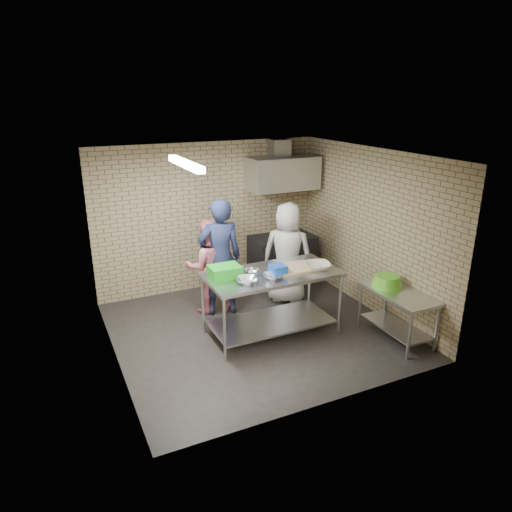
{
  "coord_description": "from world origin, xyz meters",
  "views": [
    {
      "loc": [
        -2.79,
        -5.91,
        3.52
      ],
      "look_at": [
        0.1,
        0.2,
        1.15
      ],
      "focal_mm": 32.98,
      "sensor_mm": 36.0,
      "label": 1
    }
  ],
  "objects": [
    {
      "name": "wall_shelf",
      "position": [
        1.65,
        1.89,
        1.92
      ],
      "size": [
        0.8,
        0.2,
        0.04
      ],
      "primitive_type": "cube",
      "color": "#3F2B19",
      "rests_on": "back_wall"
    },
    {
      "name": "range_hood",
      "position": [
        1.35,
        1.7,
        2.1
      ],
      "size": [
        1.3,
        0.6,
        0.6
      ],
      "primitive_type": "cube",
      "color": "silver",
      "rests_on": "back_wall"
    },
    {
      "name": "floor",
      "position": [
        0.0,
        0.0,
        0.0
      ],
      "size": [
        4.2,
        4.2,
        0.0
      ],
      "primitive_type": "plane",
      "color": "black",
      "rests_on": "ground"
    },
    {
      "name": "side_counter",
      "position": [
        1.8,
        -1.1,
        0.38
      ],
      "size": [
        0.6,
        1.2,
        0.75
      ],
      "primitive_type": "cube",
      "color": "silver",
      "rests_on": "floor"
    },
    {
      "name": "right_wall",
      "position": [
        2.1,
        0.0,
        1.35
      ],
      "size": [
        0.06,
        4.0,
        2.7
      ],
      "primitive_type": "cube",
      "color": "tan",
      "rests_on": "ground"
    },
    {
      "name": "hood_duct",
      "position": [
        1.35,
        1.85,
        2.55
      ],
      "size": [
        0.35,
        0.3,
        0.3
      ],
      "primitive_type": "cube",
      "color": "#A5A8AD",
      "rests_on": "back_wall"
    },
    {
      "name": "woman_white",
      "position": [
        0.98,
        0.79,
        0.89
      ],
      "size": [
        1.03,
        0.97,
        1.77
      ],
      "primitive_type": "imported",
      "rotation": [
        0.0,
        0.0,
        2.49
      ],
      "color": "silver",
      "rests_on": "floor"
    },
    {
      "name": "mixing_bowl_b",
      "position": [
        -0.11,
        -0.11,
        1.03
      ],
      "size": [
        0.29,
        0.29,
        0.07
      ],
      "primitive_type": "imported",
      "rotation": [
        0.0,
        0.0,
        -0.28
      ],
      "color": "#B6B9BD",
      "rests_on": "prep_table"
    },
    {
      "name": "ceramic_bowl",
      "position": [
        0.89,
        -0.31,
        1.04
      ],
      "size": [
        0.47,
        0.47,
        0.09
      ],
      "primitive_type": "imported",
      "rotation": [
        0.0,
        0.0,
        -0.28
      ],
      "color": "#C0B799",
      "rests_on": "prep_table"
    },
    {
      "name": "mixing_bowl_a",
      "position": [
        -0.31,
        -0.36,
        1.03
      ],
      "size": [
        0.38,
        0.38,
        0.08
      ],
      "primitive_type": "imported",
      "rotation": [
        0.0,
        0.0,
        -0.28
      ],
      "color": "silver",
      "rests_on": "prep_table"
    },
    {
      "name": "left_wall",
      "position": [
        -2.1,
        0.0,
        1.35
      ],
      "size": [
        0.06,
        4.0,
        2.7
      ],
      "primitive_type": "cube",
      "color": "tan",
      "rests_on": "ground"
    },
    {
      "name": "back_wall",
      "position": [
        0.0,
        2.0,
        1.35
      ],
      "size": [
        4.2,
        0.06,
        2.7
      ],
      "primitive_type": "cube",
      "color": "tan",
      "rests_on": "ground"
    },
    {
      "name": "man_navy",
      "position": [
        -0.25,
        0.82,
        0.98
      ],
      "size": [
        0.78,
        0.58,
        1.96
      ],
      "primitive_type": "imported",
      "rotation": [
        0.0,
        0.0,
        2.98
      ],
      "color": "black",
      "rests_on": "floor"
    },
    {
      "name": "blue_tub",
      "position": [
        0.24,
        -0.26,
        1.06
      ],
      "size": [
        0.22,
        0.22,
        0.14
      ],
      "primitive_type": "cube",
      "color": "#1644AA",
      "rests_on": "prep_table"
    },
    {
      "name": "woman_pink",
      "position": [
        -0.41,
        0.99,
        0.79
      ],
      "size": [
        0.85,
        0.71,
        1.59
      ],
      "primitive_type": "imported",
      "rotation": [
        0.0,
        0.0,
        2.99
      ],
      "color": "#D36F7C",
      "rests_on": "floor"
    },
    {
      "name": "green_basin",
      "position": [
        1.78,
        -0.85,
        0.83
      ],
      "size": [
        0.46,
        0.46,
        0.17
      ],
      "primitive_type": null,
      "color": "#59C626",
      "rests_on": "side_counter"
    },
    {
      "name": "front_wall",
      "position": [
        0.0,
        -2.0,
        1.35
      ],
      "size": [
        4.2,
        0.06,
        2.7
      ],
      "primitive_type": "cube",
      "color": "tan",
      "rests_on": "ground"
    },
    {
      "name": "ceiling",
      "position": [
        0.0,
        0.0,
        2.7
      ],
      "size": [
        4.2,
        4.2,
        0.0
      ],
      "primitive_type": "plane",
      "rotation": [
        3.14,
        0.0,
        0.0
      ],
      "color": "black",
      "rests_on": "ground"
    },
    {
      "name": "green_crate",
      "position": [
        -0.51,
        -0.04,
        1.08
      ],
      "size": [
        0.44,
        0.33,
        0.18
      ],
      "primitive_type": "cube",
      "color": "#1E9A1C",
      "rests_on": "prep_table"
    },
    {
      "name": "mixing_bowl_c",
      "position": [
        0.09,
        -0.38,
        1.02
      ],
      "size": [
        0.35,
        0.35,
        0.07
      ],
      "primitive_type": "imported",
      "rotation": [
        0.0,
        0.0,
        -0.28
      ],
      "color": "#B2B6B9",
      "rests_on": "prep_table"
    },
    {
      "name": "cutting_board",
      "position": [
        0.54,
        -0.18,
        1.01
      ],
      "size": [
        0.6,
        0.46,
        0.03
      ],
      "primitive_type": "cube",
      "color": "tan",
      "rests_on": "prep_table"
    },
    {
      "name": "fluorescent_fixture",
      "position": [
        -1.0,
        0.0,
        2.64
      ],
      "size": [
        0.1,
        1.25,
        0.08
      ],
      "primitive_type": "cube",
      "color": "white",
      "rests_on": "ceiling"
    },
    {
      "name": "stove",
      "position": [
        1.35,
        1.65,
        0.45
      ],
      "size": [
        1.2,
        0.7,
        0.9
      ],
      "primitive_type": "cube",
      "color": "black",
      "rests_on": "floor"
    },
    {
      "name": "bottle_green",
      "position": [
        1.8,
        1.89,
        2.02
      ],
      "size": [
        0.06,
        0.06,
        0.15
      ],
      "primitive_type": "cylinder",
      "color": "green",
      "rests_on": "wall_shelf"
    },
    {
      "name": "prep_table",
      "position": [
        0.19,
        -0.16,
        0.49
      ],
      "size": [
        1.98,
        0.99,
        0.99
      ],
      "primitive_type": "cube",
      "color": "#ACADB3",
      "rests_on": "floor"
    }
  ]
}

